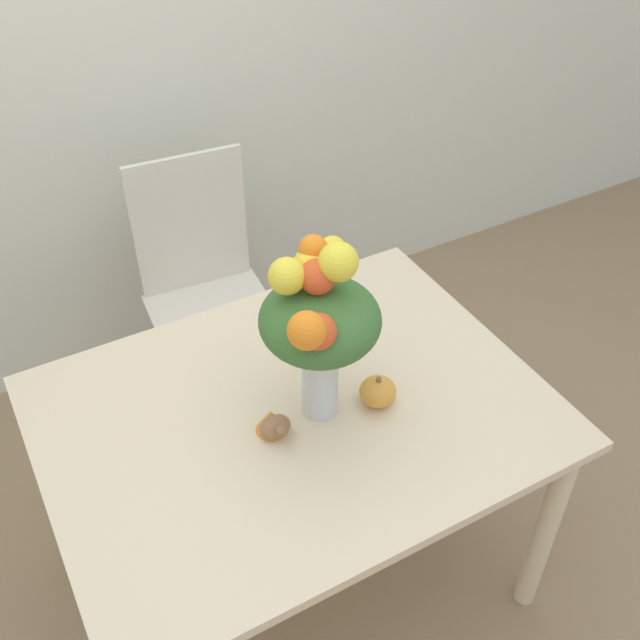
{
  "coord_description": "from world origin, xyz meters",
  "views": [
    {
      "loc": [
        -0.57,
        -1.15,
        2.12
      ],
      "look_at": [
        0.06,
        -0.03,
        1.03
      ],
      "focal_mm": 42.0,
      "sensor_mm": 36.0,
      "label": 1
    }
  ],
  "objects_px": {
    "turkey_figurine": "(273,423)",
    "flower_vase": "(319,321)",
    "dining_chair_near_window": "(207,292)",
    "pumpkin": "(378,391)"
  },
  "relations": [
    {
      "from": "flower_vase",
      "to": "dining_chair_near_window",
      "type": "relative_size",
      "value": 0.51
    },
    {
      "from": "flower_vase",
      "to": "turkey_figurine",
      "type": "xyz_separation_m",
      "value": [
        -0.13,
        -0.01,
        -0.26
      ]
    },
    {
      "from": "pumpkin",
      "to": "dining_chair_near_window",
      "type": "height_order",
      "value": "dining_chair_near_window"
    },
    {
      "from": "pumpkin",
      "to": "dining_chair_near_window",
      "type": "xyz_separation_m",
      "value": [
        -0.1,
        0.93,
        -0.29
      ]
    },
    {
      "from": "pumpkin",
      "to": "turkey_figurine",
      "type": "relative_size",
      "value": 0.88
    },
    {
      "from": "pumpkin",
      "to": "turkey_figurine",
      "type": "xyz_separation_m",
      "value": [
        -0.27,
        0.04,
        -0.01
      ]
    },
    {
      "from": "flower_vase",
      "to": "dining_chair_near_window",
      "type": "height_order",
      "value": "flower_vase"
    },
    {
      "from": "flower_vase",
      "to": "pumpkin",
      "type": "relative_size",
      "value": 5.31
    },
    {
      "from": "turkey_figurine",
      "to": "flower_vase",
      "type": "bearing_deg",
      "value": 5.57
    },
    {
      "from": "flower_vase",
      "to": "pumpkin",
      "type": "height_order",
      "value": "flower_vase"
    }
  ]
}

